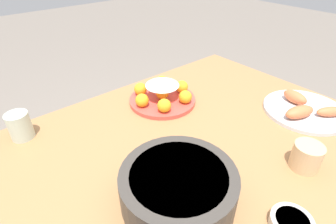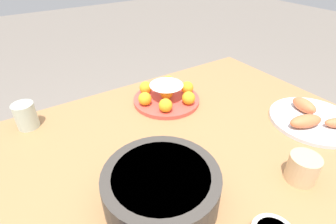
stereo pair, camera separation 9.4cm
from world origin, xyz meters
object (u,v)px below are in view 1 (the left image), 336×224
Objects in this scene: dining_table at (175,167)px; seafood_platter at (305,109)px; cake_plate at (162,95)px; sauce_bowl at (291,223)px; cup_far at (306,156)px; serving_bowl at (178,186)px; cup_near at (20,126)px.

dining_table is 4.60× the size of seafood_platter.
cake_plate reaches higher than sauce_bowl.
serving_bowl is at bearing -22.30° from cup_far.
dining_table is at bearing -19.02° from seafood_platter.
cake_plate is 0.56m from cup_far.
cup_near is at bearing -44.90° from dining_table.
serving_bowl is 0.94× the size of seafood_platter.
cup_far is at bearing 125.98° from dining_table.
seafood_platter is at bearing 131.59° from cake_plate.
cup_near reaches higher than cake_plate.
cake_plate is 0.52m from cup_near.
cake_plate reaches higher than dining_table.
sauce_bowl is at bearing 78.52° from cake_plate.
cup_far is (0.28, 0.14, 0.02)m from seafood_platter.
serving_bowl is 3.10× the size of cup_near.
serving_bowl reaches higher than dining_table.
sauce_bowl is 1.18× the size of cup_far.
serving_bowl is (0.13, 0.16, 0.15)m from dining_table.
serving_bowl is (0.27, 0.40, 0.02)m from cake_plate.
dining_table is 4.88× the size of serving_bowl.
seafood_platter is (-0.37, 0.41, -0.01)m from cake_plate.
sauce_bowl is 0.84m from cup_near.
dining_table is 15.14× the size of cup_near.
cake_plate is 2.88× the size of cup_near.
dining_table is 0.26m from serving_bowl.
cake_plate is at bearing -124.35° from serving_bowl.
cup_near reaches higher than cup_far.
cup_far reaches higher than dining_table.
serving_bowl is at bearing 113.53° from cup_near.
cake_plate is 0.55m from seafood_platter.
cake_plate is at bearing -120.58° from dining_table.
cup_near is (0.23, -0.53, -0.00)m from serving_bowl.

